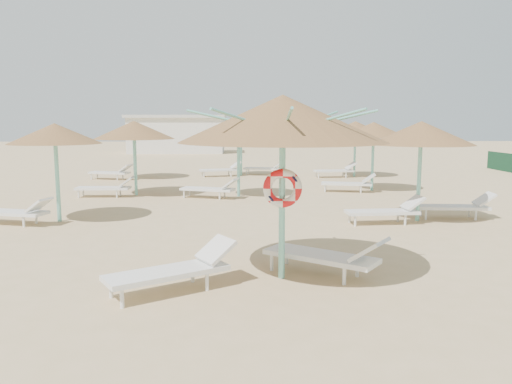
{
  "coord_description": "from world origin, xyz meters",
  "views": [
    {
      "loc": [
        -0.33,
        -8.75,
        2.7
      ],
      "look_at": [
        -0.06,
        1.12,
        1.3
      ],
      "focal_mm": 35.0,
      "sensor_mm": 36.0,
      "label": 1
    }
  ],
  "objects": [
    {
      "name": "ground",
      "position": [
        0.0,
        0.0,
        0.0
      ],
      "size": [
        120.0,
        120.0,
        0.0
      ],
      "primitive_type": "plane",
      "color": "tan",
      "rests_on": "ground"
    },
    {
      "name": "main_palapa",
      "position": [
        0.34,
        -0.38,
        2.73
      ],
      "size": [
        3.5,
        3.5,
        3.14
      ],
      "color": "#78D0BF",
      "rests_on": "ground"
    },
    {
      "name": "lounger_main_a",
      "position": [
        -1.4,
        -1.02,
        0.37
      ],
      "size": [
        2.12,
        1.65,
        0.77
      ],
      "rotation": [
        0.0,
        0.0,
        0.56
      ],
      "color": "white",
      "rests_on": "ground"
    },
    {
      "name": "lounger_main_b",
      "position": [
        1.16,
        -0.31,
        0.38
      ],
      "size": [
        2.14,
        1.81,
        0.79
      ],
      "rotation": [
        0.0,
        0.0,
        -0.63
      ],
      "color": "white",
      "rests_on": "ground"
    },
    {
      "name": "palapa_field",
      "position": [
        -0.11,
        10.84,
        2.32
      ],
      "size": [
        14.25,
        14.31,
        2.73
      ],
      "color": "#78D0BF",
      "rests_on": "ground"
    },
    {
      "name": "service_hut",
      "position": [
        -6.0,
        35.0,
        1.64
      ],
      "size": [
        8.4,
        4.4,
        3.25
      ],
      "color": "silver",
      "rests_on": "ground"
    }
  ]
}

